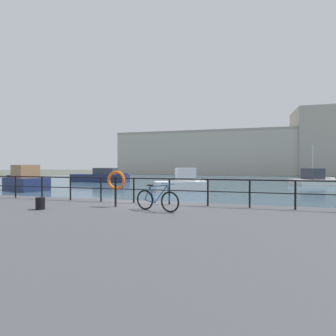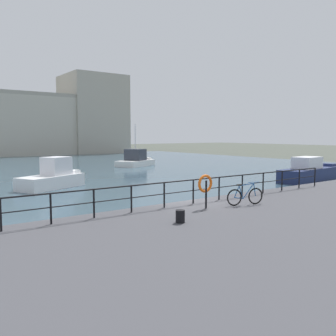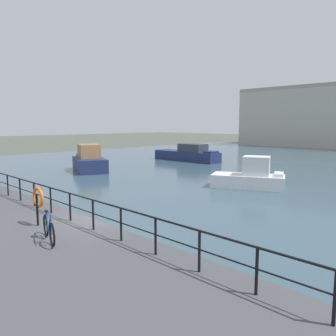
{
  "view_description": "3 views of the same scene",
  "coord_description": "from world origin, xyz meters",
  "px_view_note": "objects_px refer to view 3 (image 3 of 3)",
  "views": [
    {
      "loc": [
        4.04,
        -10.85,
        2.58
      ],
      "look_at": [
        -0.19,
        4.38,
        2.41
      ],
      "focal_mm": 27.35,
      "sensor_mm": 36.0,
      "label": 1
    },
    {
      "loc": [
        -10.51,
        -12.81,
        4.0
      ],
      "look_at": [
        1.77,
        3.92,
        2.09
      ],
      "focal_mm": 38.84,
      "sensor_mm": 36.0,
      "label": 2
    },
    {
      "loc": [
        10.97,
        -6.85,
        4.61
      ],
      "look_at": [
        0.58,
        3.63,
        2.65
      ],
      "focal_mm": 35.69,
      "sensor_mm": 36.0,
      "label": 3
    }
  ],
  "objects_px": {
    "moored_small_launch": "(250,177)",
    "parked_bicycle": "(49,229)",
    "moored_red_daysailer": "(188,154)",
    "life_ring_stand": "(38,199)",
    "moored_white_yacht": "(89,161)"
  },
  "relations": [
    {
      "from": "parked_bicycle",
      "to": "moored_small_launch",
      "type": "bearing_deg",
      "value": 115.17
    },
    {
      "from": "moored_white_yacht",
      "to": "parked_bicycle",
      "type": "distance_m",
      "value": 22.73
    },
    {
      "from": "moored_small_launch",
      "to": "parked_bicycle",
      "type": "xyz_separation_m",
      "value": [
        2.75,
        -16.46,
        0.55
      ]
    },
    {
      "from": "moored_small_launch",
      "to": "parked_bicycle",
      "type": "distance_m",
      "value": 16.69
    },
    {
      "from": "moored_white_yacht",
      "to": "parked_bicycle",
      "type": "relative_size",
      "value": 3.42
    },
    {
      "from": "life_ring_stand",
      "to": "moored_red_daysailer",
      "type": "bearing_deg",
      "value": 121.25
    },
    {
      "from": "moored_small_launch",
      "to": "parked_bicycle",
      "type": "bearing_deg",
      "value": -106.1
    },
    {
      "from": "moored_red_daysailer",
      "to": "life_ring_stand",
      "type": "height_order",
      "value": "life_ring_stand"
    },
    {
      "from": "moored_small_launch",
      "to": "life_ring_stand",
      "type": "bearing_deg",
      "value": -112.29
    },
    {
      "from": "moored_red_daysailer",
      "to": "moored_small_launch",
      "type": "relative_size",
      "value": 1.67
    },
    {
      "from": "parked_bicycle",
      "to": "life_ring_stand",
      "type": "bearing_deg",
      "value": -179.94
    },
    {
      "from": "moored_small_launch",
      "to": "parked_bicycle",
      "type": "height_order",
      "value": "moored_small_launch"
    },
    {
      "from": "moored_red_daysailer",
      "to": "life_ring_stand",
      "type": "distance_m",
      "value": 30.66
    },
    {
      "from": "moored_white_yacht",
      "to": "moored_small_launch",
      "type": "height_order",
      "value": "moored_white_yacht"
    },
    {
      "from": "moored_red_daysailer",
      "to": "moored_white_yacht",
      "type": "bearing_deg",
      "value": -94.56
    }
  ]
}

